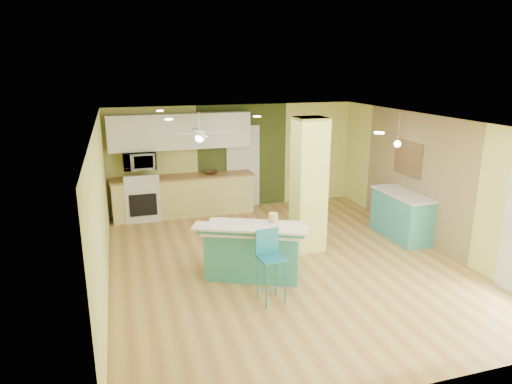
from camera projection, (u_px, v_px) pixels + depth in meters
floor at (284, 262)px, 8.14m from camera, size 6.00×7.00×0.01m
ceiling at (287, 121)px, 7.46m from camera, size 6.00×7.00×0.01m
wall_back at (235, 157)px, 11.03m from camera, size 6.00×0.01×2.50m
wall_front at (408, 286)px, 4.57m from camera, size 6.00×0.01×2.50m
wall_left at (101, 211)px, 6.96m from camera, size 0.01×7.00×2.50m
wall_right at (434, 182)px, 8.65m from camera, size 0.01×7.00×2.50m
wood_panel at (414, 175)px, 9.19m from camera, size 0.02×3.40×2.50m
olive_accent at (243, 157)px, 11.07m from camera, size 2.20×0.02×2.50m
interior_door at (243, 167)px, 11.11m from camera, size 0.82×0.05×2.00m
column at (309, 185)px, 8.44m from camera, size 0.55×0.55×2.50m
kitchen_run at (184, 195)px, 10.59m from camera, size 3.25×0.63×0.94m
stove at (142, 199)px, 10.32m from camera, size 0.76×0.66×1.08m
upper_cabinets at (181, 131)px, 10.31m from camera, size 3.20×0.34×0.80m
microwave at (139, 161)px, 10.09m from camera, size 0.70×0.48×0.39m
ceiling_fan at (199, 133)px, 9.11m from camera, size 1.41×1.41×0.61m
pendant_lamp at (397, 144)px, 9.07m from camera, size 0.14×0.14×0.69m
wall_decor at (408, 159)px, 9.29m from camera, size 0.03×0.90×0.70m
peninsula at (253, 250)px, 7.53m from camera, size 1.94×1.58×0.96m
bar_stool at (270, 254)px, 6.64m from camera, size 0.40×0.40×1.09m
side_counter at (401, 215)px, 9.22m from camera, size 0.61×1.45×0.93m
fruit_bowl at (211, 172)px, 10.63m from camera, size 0.33×0.33×0.08m
canister at (273, 218)px, 7.67m from camera, size 0.16×0.16×0.16m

